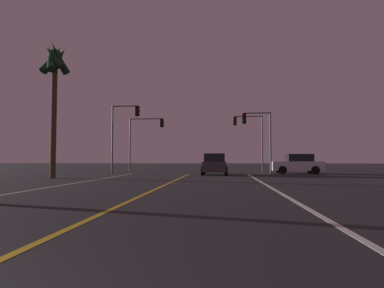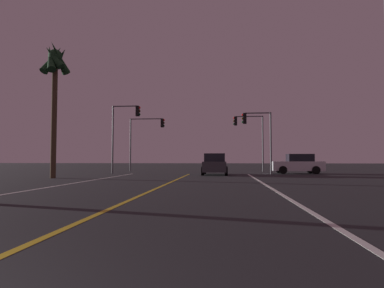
% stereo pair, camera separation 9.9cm
% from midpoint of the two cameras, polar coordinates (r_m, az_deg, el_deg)
% --- Properties ---
extents(lane_edge_right, '(0.16, 31.92, 0.01)m').
position_cam_midpoint_polar(lane_edge_right, '(11.49, 15.95, -8.79)').
color(lane_edge_right, silver).
rests_on(lane_edge_right, ground).
extents(lane_edge_left, '(0.16, 31.92, 0.01)m').
position_cam_midpoint_polar(lane_edge_left, '(13.65, -29.27, -7.56)').
color(lane_edge_left, silver).
rests_on(lane_edge_left, ground).
extents(lane_center_divider, '(0.16, 31.92, 0.01)m').
position_cam_midpoint_polar(lane_center_divider, '(11.63, -8.75, -8.78)').
color(lane_center_divider, gold).
rests_on(lane_center_divider, ground).
extents(car_ahead_far, '(2.02, 4.30, 1.70)m').
position_cam_midpoint_polar(car_ahead_far, '(26.21, 3.88, -3.61)').
color(car_ahead_far, black).
rests_on(car_ahead_far, ground).
extents(car_crossing_side, '(4.30, 2.02, 1.70)m').
position_cam_midpoint_polar(car_crossing_side, '(29.62, 17.89, -3.38)').
color(car_crossing_side, black).
rests_on(car_crossing_side, ground).
extents(traffic_light_near_right, '(2.48, 0.36, 5.20)m').
position_cam_midpoint_polar(traffic_light_near_right, '(27.96, 11.15, 2.69)').
color(traffic_light_near_right, '#4C4C51').
rests_on(traffic_light_near_right, ground).
extents(traffic_light_near_left, '(2.54, 0.36, 5.96)m').
position_cam_midpoint_polar(traffic_light_near_left, '(29.13, -11.79, 3.51)').
color(traffic_light_near_left, '#4C4C51').
rests_on(traffic_light_near_left, ground).
extents(traffic_light_far_right, '(3.03, 0.36, 5.64)m').
position_cam_midpoint_polar(traffic_light_far_right, '(33.42, 9.77, 2.37)').
color(traffic_light_far_right, '#4C4C51').
rests_on(traffic_light_far_right, ground).
extents(traffic_light_far_left, '(3.69, 0.36, 5.52)m').
position_cam_midpoint_polar(traffic_light_far_left, '(34.23, -8.09, 2.16)').
color(traffic_light_far_left, '#4C4C51').
rests_on(traffic_light_far_left, ground).
extents(street_lamp_right_near, '(2.25, 0.44, 8.07)m').
position_cam_midpoint_polar(street_lamp_right_near, '(9.92, 28.38, 20.65)').
color(street_lamp_right_near, '#4C4C51').
rests_on(street_lamp_right_near, ground).
extents(palm_tree_left_mid, '(2.01, 2.12, 9.15)m').
position_cam_midpoint_polar(palm_tree_left_mid, '(24.01, -23.10, 11.87)').
color(palm_tree_left_mid, '#473826').
rests_on(palm_tree_left_mid, ground).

